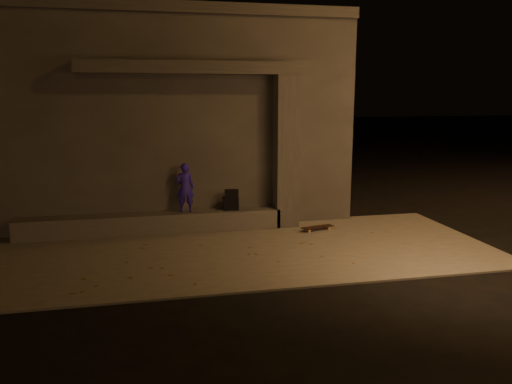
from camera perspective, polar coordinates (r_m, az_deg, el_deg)
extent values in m
plane|color=black|center=(8.48, -1.06, -11.02)|extent=(120.00, 120.00, 0.00)
cube|color=#646158|center=(10.33, -3.21, -6.81)|extent=(11.00, 4.40, 0.04)
cube|color=#3A3734|center=(14.24, -10.22, 8.53)|extent=(9.00, 5.00, 5.20)
cube|color=#3A3734|center=(11.93, -10.20, 20.13)|extent=(9.00, 0.30, 0.25)
cube|color=#514E49|center=(11.83, -11.77, -3.47)|extent=(6.00, 0.55, 0.45)
cube|color=#3A3734|center=(11.98, 3.45, 4.59)|extent=(0.55, 0.55, 3.60)
cube|color=#3A3734|center=(11.57, -7.37, 13.91)|extent=(5.00, 0.70, 0.28)
imported|color=#2918A0|center=(11.69, -8.12, 0.50)|extent=(0.43, 0.29, 1.15)
cube|color=black|center=(11.89, -2.88, -1.31)|extent=(0.39, 0.28, 0.30)
cube|color=black|center=(11.84, -2.90, -0.09)|extent=(0.33, 0.08, 0.22)
cube|color=black|center=(11.87, 7.02, -3.99)|extent=(0.83, 0.39, 0.02)
cylinder|color=tan|center=(12.09, 7.90, -3.99)|extent=(0.06, 0.05, 0.06)
cylinder|color=tan|center=(11.97, 8.31, -4.16)|extent=(0.06, 0.05, 0.06)
cylinder|color=tan|center=(11.81, 5.71, -4.31)|extent=(0.06, 0.05, 0.06)
cylinder|color=tan|center=(11.68, 6.11, -4.49)|extent=(0.06, 0.05, 0.06)
cube|color=#99999E|center=(12.02, 8.11, -3.92)|extent=(0.09, 0.17, 0.02)
cube|color=#99999E|center=(11.74, 5.91, -4.24)|extent=(0.09, 0.17, 0.02)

